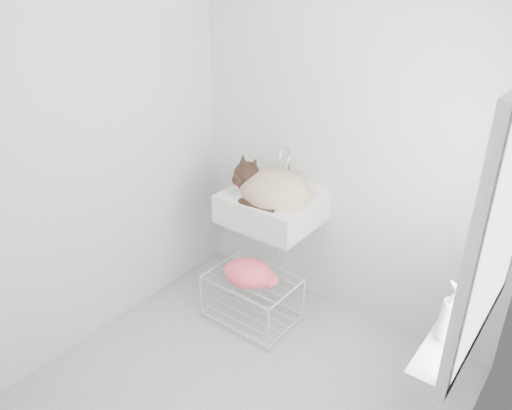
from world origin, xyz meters
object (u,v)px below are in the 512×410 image
Objects in this scene: cat at (272,190)px; wire_rack at (252,301)px; bottle_a at (447,339)px; bottle_c at (473,296)px; sink at (272,194)px; bottle_b at (454,327)px.

wire_rack is (0.01, -0.23, -0.74)m from cat.
bottle_a is 0.36m from bottle_c.
wire_rack is 1.59m from bottle_a.
sink is 1.41m from bottle_c.
bottle_c reaches higher than wire_rack.
cat reaches higher than bottle_c.
bottle_a is (1.37, -0.70, 0.00)m from sink.
sink is 2.74× the size of bottle_a.
cat reaches higher than bottle_a.
sink is at bearing 129.32° from cat.
sink is at bearing 95.31° from wire_rack.
cat is at bearing 166.65° from bottle_c.
bottle_c is at bearing 90.00° from bottle_a.
bottle_b is at bearing -24.03° from sink.
sink is 1.54m from bottle_a.
sink is 3.48× the size of bottle_c.
bottle_a is at bearing -90.00° from bottle_b.
wire_rack is at bearing -84.69° from sink.
sink is at bearing 152.81° from bottle_a.
sink is 1.50m from bottle_b.
bottle_c is at bearing -3.28° from cat.
sink is 3.53× the size of bottle_b.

